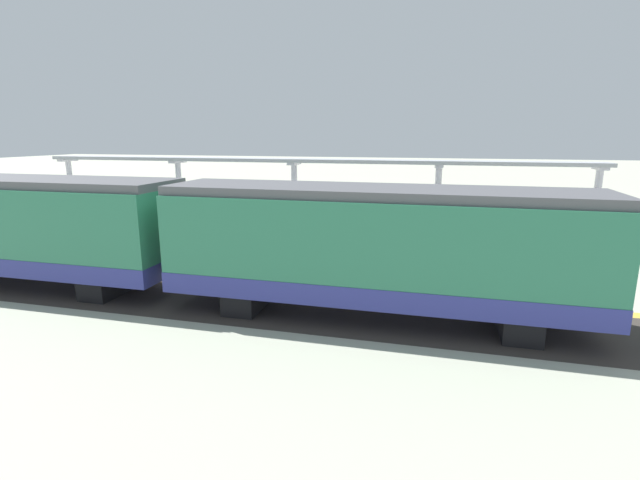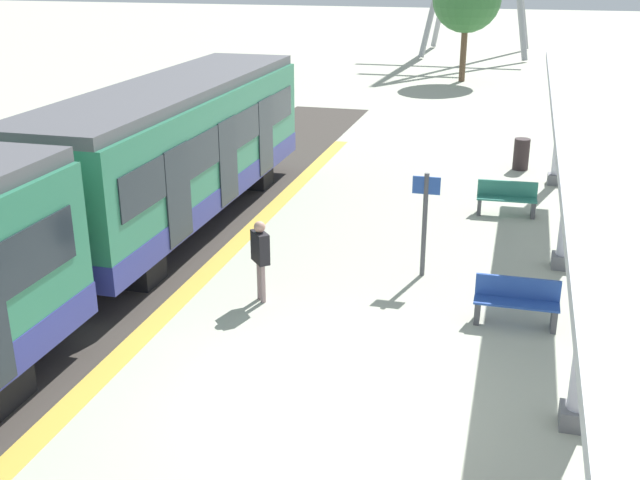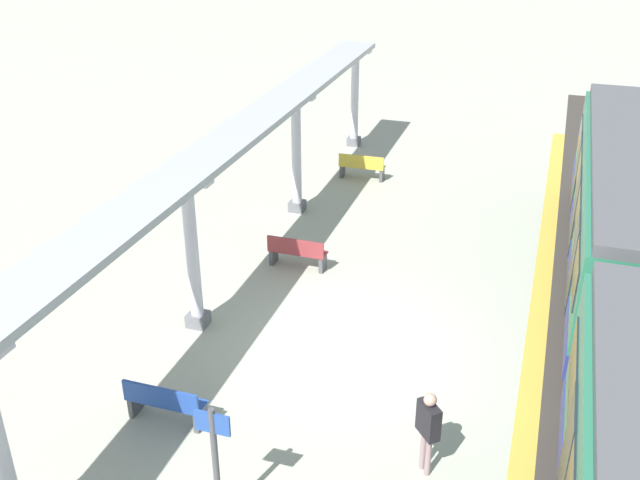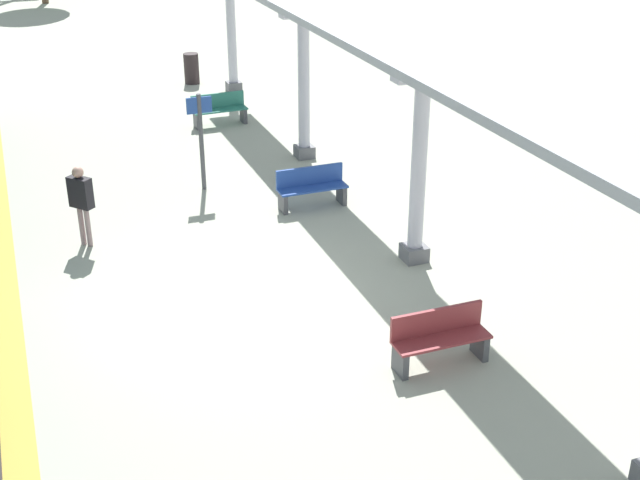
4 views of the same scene
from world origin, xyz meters
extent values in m
plane|color=#A8AA97|center=(0.00, 0.00, 0.00)|extent=(176.00, 176.00, 0.00)
cube|color=gold|center=(-3.73, 0.00, 0.00)|extent=(0.44, 32.72, 0.01)
cube|color=slate|center=(3.50, 0.15, 0.15)|extent=(0.44, 0.44, 0.30)
cylinder|color=silver|center=(3.50, 0.15, 1.87)|extent=(0.28, 0.28, 3.14)
cube|color=silver|center=(3.50, 0.15, 3.50)|extent=(1.10, 0.36, 0.12)
cube|color=slate|center=(3.50, 6.22, 0.15)|extent=(0.44, 0.44, 0.30)
cylinder|color=silver|center=(3.50, 6.22, 1.87)|extent=(0.28, 0.28, 3.14)
cube|color=silver|center=(3.50, 6.22, 3.50)|extent=(1.10, 0.36, 0.12)
cube|color=slate|center=(3.50, 12.75, 0.15)|extent=(0.44, 0.44, 0.30)
cylinder|color=silver|center=(3.50, 12.75, 1.87)|extent=(0.28, 0.28, 3.14)
cube|color=#A8AAB2|center=(3.50, 0.07, 3.64)|extent=(1.20, 26.16, 0.16)
cube|color=#2D7867|center=(2.22, 9.48, 0.44)|extent=(1.52, 0.50, 0.04)
cube|color=#2D7867|center=(2.21, 9.67, 0.66)|extent=(1.50, 0.12, 0.40)
cube|color=#4C4C51|center=(2.88, 9.51, 0.21)|extent=(0.12, 0.40, 0.42)
cube|color=#4C4C51|center=(1.55, 9.45, 0.21)|extent=(0.12, 0.40, 0.42)
cube|color=maroon|center=(2.30, -3.12, 0.44)|extent=(1.50, 0.44, 0.04)
cube|color=maroon|center=(2.30, -2.93, 0.66)|extent=(1.50, 0.06, 0.40)
cube|color=#4C4C51|center=(2.97, -3.12, 0.21)|extent=(0.10, 0.40, 0.42)
cube|color=#4C4C51|center=(1.63, -3.12, 0.21)|extent=(0.10, 0.40, 0.42)
cube|color=#25489E|center=(2.60, 3.19, 0.44)|extent=(1.50, 0.44, 0.04)
cube|color=#25489E|center=(2.60, 3.38, 0.66)|extent=(1.50, 0.06, 0.40)
cube|color=#4C4C51|center=(3.27, 3.19, 0.21)|extent=(0.10, 0.40, 0.42)
cube|color=#4C4C51|center=(1.93, 3.18, 0.21)|extent=(0.10, 0.40, 0.42)
cylinder|color=#2D2324|center=(2.49, 14.14, 0.48)|extent=(0.48, 0.48, 0.97)
cylinder|color=#4C4C51|center=(0.67, 5.05, 1.10)|extent=(0.10, 0.10, 2.20)
cube|color=#284C9E|center=(0.67, 5.05, 1.95)|extent=(0.56, 0.04, 0.36)
cylinder|color=gray|center=(-2.11, 2.94, 0.40)|extent=(0.10, 0.10, 0.80)
cylinder|color=gray|center=(-2.22, 3.07, 0.40)|extent=(0.10, 0.10, 0.80)
cube|color=black|center=(-2.17, 3.01, 1.10)|extent=(0.47, 0.49, 0.60)
sphere|color=tan|center=(-2.17, 3.01, 1.51)|extent=(0.22, 0.22, 0.22)
camera|label=1|loc=(-17.34, -6.49, 4.76)|focal=26.12mm
camera|label=2|loc=(2.37, -9.73, 6.32)|focal=42.99mm
camera|label=3|loc=(-3.39, 12.40, 9.06)|focal=41.04mm
camera|label=4|loc=(-3.15, -12.38, 7.13)|focal=47.13mm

